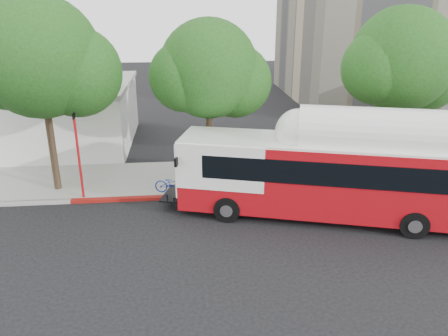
% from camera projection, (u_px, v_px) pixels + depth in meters
% --- Properties ---
extents(ground, '(120.00, 120.00, 0.00)m').
position_uv_depth(ground, '(243.00, 234.00, 18.58)').
color(ground, black).
rests_on(ground, ground).
extents(sidewalk, '(60.00, 5.00, 0.15)m').
position_uv_depth(sidewalk, '(227.00, 176.00, 24.61)').
color(sidewalk, gray).
rests_on(sidewalk, ground).
extents(curb_strip, '(60.00, 0.30, 0.15)m').
position_uv_depth(curb_strip, '(232.00, 195.00, 22.18)').
color(curb_strip, gray).
rests_on(curb_strip, ground).
extents(red_curb_segment, '(10.00, 0.32, 0.16)m').
position_uv_depth(red_curb_segment, '(173.00, 197.00, 21.91)').
color(red_curb_segment, maroon).
rests_on(red_curb_segment, ground).
extents(street_tree_left, '(6.67, 5.80, 9.74)m').
position_uv_depth(street_tree_left, '(51.00, 62.00, 20.65)').
color(street_tree_left, '#2D2116').
rests_on(street_tree_left, ground).
extents(street_tree_mid, '(5.75, 5.00, 8.62)m').
position_uv_depth(street_tree_mid, '(217.00, 73.00, 22.09)').
color(street_tree_mid, '#2D2116').
rests_on(street_tree_mid, ground).
extents(street_tree_right, '(6.21, 5.40, 9.18)m').
position_uv_depth(street_tree_right, '(409.00, 64.00, 22.70)').
color(street_tree_right, '#2D2116').
rests_on(street_tree_right, ground).
extents(low_commercial_bldg, '(16.20, 10.20, 4.25)m').
position_uv_depth(low_commercial_bldg, '(11.00, 114.00, 29.58)').
color(low_commercial_bldg, silver).
rests_on(low_commercial_bldg, ground).
extents(transit_bus, '(14.11, 6.32, 4.13)m').
position_uv_depth(transit_bus, '(328.00, 177.00, 19.42)').
color(transit_bus, '#A30B12').
rests_on(transit_bus, ground).
extents(signal_pole, '(0.13, 0.42, 4.41)m').
position_uv_depth(signal_pole, '(79.00, 157.00, 21.00)').
color(signal_pole, red).
rests_on(signal_pole, ground).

